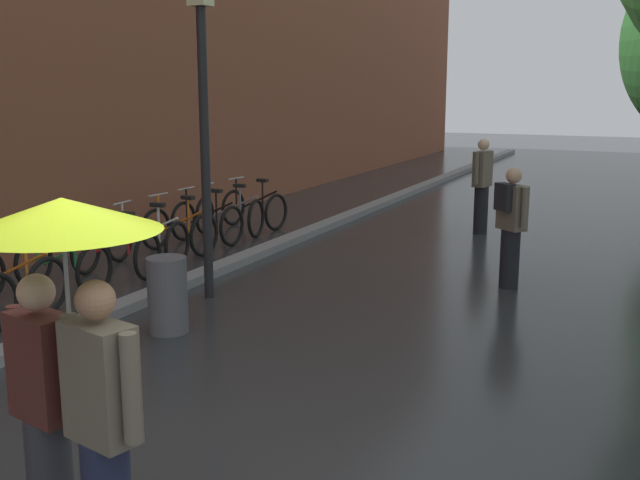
# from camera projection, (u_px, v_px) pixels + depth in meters

# --- Properties ---
(kerb_strip) EXTENTS (0.30, 36.00, 0.12)m
(kerb_strip) POSITION_uv_depth(u_px,v_px,m) (335.00, 222.00, 14.89)
(kerb_strip) COLOR slate
(kerb_strip) RESTS_ON ground
(parked_bicycle_1) EXTENTS (1.10, 0.72, 0.96)m
(parked_bicycle_1) POSITION_uv_depth(u_px,v_px,m) (15.00, 279.00, 9.22)
(parked_bicycle_1) COLOR black
(parked_bicycle_1) RESTS_ON ground
(parked_bicycle_2) EXTENTS (1.10, 0.73, 0.96)m
(parked_bicycle_2) POSITION_uv_depth(u_px,v_px,m) (63.00, 264.00, 9.99)
(parked_bicycle_2) COLOR black
(parked_bicycle_2) RESTS_ON ground
(parked_bicycle_3) EXTENTS (1.15, 0.81, 0.96)m
(parked_bicycle_3) POSITION_uv_depth(u_px,v_px,m) (116.00, 252.00, 10.74)
(parked_bicycle_3) COLOR black
(parked_bicycle_3) RESTS_ON ground
(parked_bicycle_4) EXTENTS (1.14, 0.79, 0.96)m
(parked_bicycle_4) POSITION_uv_depth(u_px,v_px,m) (148.00, 240.00, 11.54)
(parked_bicycle_4) COLOR black
(parked_bicycle_4) RESTS_ON ground
(parked_bicycle_5) EXTENTS (1.14, 0.80, 0.96)m
(parked_bicycle_5) POSITION_uv_depth(u_px,v_px,m) (179.00, 230.00, 12.32)
(parked_bicycle_5) COLOR black
(parked_bicycle_5) RESTS_ON ground
(parked_bicycle_6) EXTENTS (1.11, 0.75, 0.96)m
(parked_bicycle_6) POSITION_uv_depth(u_px,v_px,m) (207.00, 222.00, 13.09)
(parked_bicycle_6) COLOR black
(parked_bicycle_6) RESTS_ON ground
(parked_bicycle_7) EXTENTS (1.15, 0.82, 0.96)m
(parked_bicycle_7) POSITION_uv_depth(u_px,v_px,m) (230.00, 215.00, 13.72)
(parked_bicycle_7) COLOR black
(parked_bicycle_7) RESTS_ON ground
(parked_bicycle_8) EXTENTS (1.16, 0.83, 0.96)m
(parked_bicycle_8) POSITION_uv_depth(u_px,v_px,m) (254.00, 208.00, 14.51)
(parked_bicycle_8) COLOR black
(parked_bicycle_8) RESTS_ON ground
(couple_under_umbrella) EXTENTS (1.11, 1.04, 2.12)m
(couple_under_umbrella) POSITION_uv_depth(u_px,v_px,m) (69.00, 336.00, 4.07)
(couple_under_umbrella) COLOR #2D2D33
(couple_under_umbrella) RESTS_ON ground
(street_lamp_post) EXTENTS (0.24, 0.24, 3.94)m
(street_lamp_post) POSITION_uv_depth(u_px,v_px,m) (204.00, 115.00, 9.35)
(street_lamp_post) COLOR black
(street_lamp_post) RESTS_ON ground
(litter_bin) EXTENTS (0.44, 0.44, 0.85)m
(litter_bin) POSITION_uv_depth(u_px,v_px,m) (168.00, 295.00, 8.34)
(litter_bin) COLOR #4C4C51
(litter_bin) RESTS_ON ground
(pedestrian_walking_midground) EXTENTS (0.47, 0.46, 1.63)m
(pedestrian_walking_midground) POSITION_uv_depth(u_px,v_px,m) (511.00, 224.00, 10.10)
(pedestrian_walking_midground) COLOR black
(pedestrian_walking_midground) RESTS_ON ground
(pedestrian_walking_far) EXTENTS (0.31, 0.58, 1.74)m
(pedestrian_walking_far) POSITION_uv_depth(u_px,v_px,m) (482.00, 185.00, 13.94)
(pedestrian_walking_far) COLOR black
(pedestrian_walking_far) RESTS_ON ground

